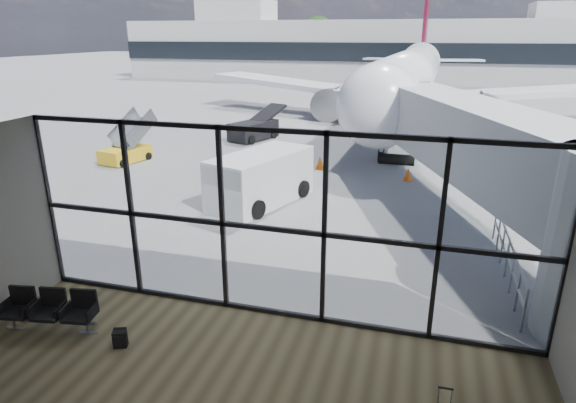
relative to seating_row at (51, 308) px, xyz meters
The scene contains 20 objects.
ground 42.19m from the seating_row, 83.70° to the left, with size 220.00×220.00×0.00m, color slate.
lounge_shell 5.84m from the seating_row, 31.78° to the right, with size 12.02×8.01×4.51m.
glass_curtain_wall 5.30m from the seating_row, 22.66° to the left, with size 12.10×0.12×4.50m.
jet_bridge 13.30m from the seating_row, 43.39° to the left, with size 8.00×16.50×4.33m.
apron_railing 11.58m from the seating_row, 27.97° to the left, with size 0.06×5.46×1.11m.
far_terminal 64.14m from the seating_row, 86.38° to the left, with size 80.00×12.20×11.00m.
tree_0 84.34m from the seating_row, 118.64° to the left, with size 4.95×4.95×7.12m.
tree_1 81.67m from the seating_row, 114.93° to the left, with size 5.61×5.61×8.07m.
tree_2 79.37m from the seating_row, 110.99° to the left, with size 6.27×6.27×9.03m.
tree_3 77.35m from the seating_row, 106.84° to the left, with size 4.95×4.95×7.12m.
tree_4 75.87m from the seating_row, 102.49° to the left, with size 5.61×5.61×8.07m.
tree_5 74.85m from the seating_row, 97.99° to the left, with size 6.27×6.27×9.03m.
seating_row is the anchor object (origin of this frame).
backpack 1.92m from the seating_row, ahead, with size 0.33×0.33×0.42m.
airliner 33.05m from the seating_row, 78.99° to the left, with size 34.29×39.70×10.22m.
service_van 9.57m from the seating_row, 79.70° to the left, with size 3.37×4.96×1.98m.
belt_loader 20.90m from the seating_row, 96.89° to the left, with size 2.86×4.50×1.97m.
mobile_stairs 15.41m from the seating_row, 117.42° to the left, with size 2.04×3.18×2.07m.
traffic_cone_a 15.27m from the seating_row, 78.86° to the left, with size 0.45×0.45×0.65m.
traffic_cone_c 15.91m from the seating_row, 62.97° to the left, with size 0.41×0.41×0.59m.
Camera 1 is at (3.08, -9.53, 6.37)m, focal length 30.00 mm.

